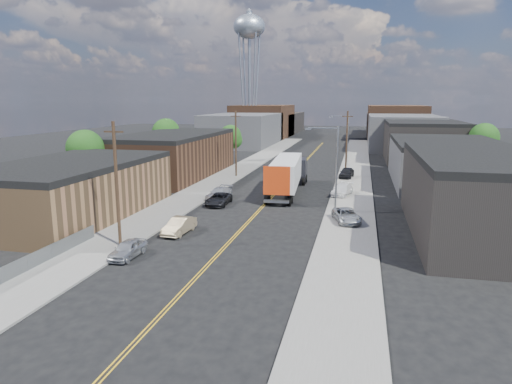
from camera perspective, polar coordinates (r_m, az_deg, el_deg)
The scene contains 34 objects.
ground at distance 83.19m, azimuth 5.74°, elevation 3.37°, with size 260.00×260.00×0.00m, color black.
centerline at distance 68.51m, azimuth 4.14°, elevation 1.67°, with size 0.32×120.00×0.01m, color gold.
sidewalk_left at distance 70.55m, azimuth -3.51°, elevation 2.02°, with size 5.00×140.00×0.15m, color slate.
sidewalk_right at distance 67.72m, azimuth 12.10°, elevation 1.39°, with size 5.00×140.00×0.15m, color slate.
warehouse_tan at distance 49.57m, azimuth -22.12°, elevation 0.37°, with size 12.00×22.00×5.60m.
warehouse_brown at distance 72.05m, azimuth -10.29°, elevation 4.64°, with size 12.00×26.00×6.60m.
industrial_right_a at distance 44.07m, azimuth 28.09°, elevation -0.44°, with size 14.00×22.00×7.10m.
industrial_right_b at distance 69.26m, azimuth 22.63°, elevation 3.47°, with size 14.00×24.00×6.10m.
industrial_right_c at distance 94.78m, azimuth 20.13°, elevation 6.03°, with size 14.00×22.00×7.60m.
skyline_left_a at distance 120.84m, azimuth -1.59°, elevation 7.83°, with size 16.00×30.00×8.00m, color #39393B.
skyline_right_a at distance 117.38m, azimuth 17.83°, elevation 7.18°, with size 16.00×30.00×8.00m, color #39393B.
skyline_left_b at distance 145.08m, azimuth 0.91°, elevation 8.83°, with size 16.00×26.00×10.00m, color #452A1B.
skyline_right_b at distance 142.21m, azimuth 17.05°, elevation 8.28°, with size 16.00×26.00×10.00m, color #452A1B.
skyline_left_c at distance 164.74m, azimuth 2.38°, elevation 8.61°, with size 16.00×40.00×7.00m, color black.
skyline_right_c at distance 162.22m, azimuth 16.55°, elevation 8.11°, with size 16.00×40.00×7.00m, color black.
water_tower at distance 136.97m, azimuth -0.85°, elevation 19.43°, with size 9.00×9.00×36.90m.
streetlight_near at distance 47.23m, azimuth 9.59°, elevation 3.65°, with size 3.39×0.25×9.00m.
streetlight_far at distance 82.01m, azimuth 11.12°, elevation 6.84°, with size 3.39×0.25×9.00m.
utility_pole_left_near at distance 37.30m, azimuth -17.01°, elevation 0.97°, with size 1.60×0.26×10.00m.
utility_pole_left_far at distance 69.55m, azimuth -2.53°, elevation 6.10°, with size 1.60×0.26×10.00m.
utility_pole_right at distance 70.06m, azimuth 11.26°, elevation 5.93°, with size 1.60×0.26×10.00m.
chainlink_fence at distance 35.09m, azimuth -26.64°, elevation -7.98°, with size 0.05×16.00×1.22m.
tree_left_near at distance 62.37m, azimuth -20.49°, elevation 4.81°, with size 4.85×4.76×7.91m.
tree_left_mid at distance 84.25m, azimuth -11.14°, elevation 7.06°, with size 5.10×5.04×8.37m.
tree_left_far at distance 87.45m, azimuth -3.19°, elevation 6.81°, with size 4.35×4.20×6.97m.
tree_right_far at distance 84.33m, azimuth 26.63°, elevation 5.87°, with size 4.85×4.76×7.91m.
semi_truck at distance 58.16m, azimuth 4.11°, elevation 2.49°, with size 3.94×17.41×4.52m.
car_left_a at distance 35.64m, azimuth -15.73°, elevation -6.87°, with size 1.56×3.88×1.32m, color #B4B6B9.
car_left_b at distance 40.84m, azimuth -9.57°, elevation -4.18°, with size 1.49×4.28×1.41m, color #9C8866.
car_left_c at distance 51.30m, azimuth -4.70°, elevation -0.91°, with size 2.19×4.74×1.32m, color black.
car_left_d at distance 54.21m, azimuth -4.62°, elevation -0.20°, with size 1.95×4.80×1.39m, color #BBBCC0.
car_right_lot_a at distance 44.36m, azimuth 11.24°, elevation -2.88°, with size 2.12×4.60×1.28m, color #B8BCBE.
car_right_lot_b at distance 56.78m, azimuth 10.74°, elevation 0.29°, with size 1.85×4.56×1.32m, color white.
car_right_lot_c at distance 69.70m, azimuth 11.26°, elevation 2.40°, with size 1.81×4.50×1.53m, color black.
Camera 1 is at (10.31, -21.73, 11.59)m, focal length 32.00 mm.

